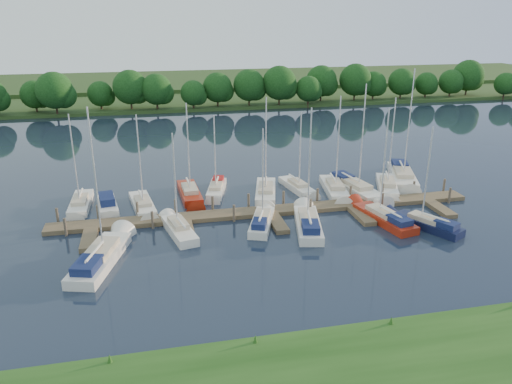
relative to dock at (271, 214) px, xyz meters
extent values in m
plane|color=#1A2534|center=(0.00, -7.31, -0.20)|extent=(260.00, 260.00, 0.00)
cube|color=#4C3E2B|center=(0.00, 0.69, 0.00)|extent=(40.00, 2.00, 0.40)
cube|color=#4C3E2B|center=(-16.00, -2.31, 0.00)|extent=(1.20, 4.00, 0.40)
cube|color=#4C3E2B|center=(-8.00, -2.31, 0.00)|extent=(1.20, 4.00, 0.40)
cube|color=#4C3E2B|center=(0.00, -2.31, 0.00)|extent=(1.20, 4.00, 0.40)
cube|color=#4C3E2B|center=(8.00, -2.31, 0.00)|extent=(1.20, 4.00, 0.40)
cube|color=#4C3E2B|center=(16.00, -2.31, 0.00)|extent=(1.20, 4.00, 0.40)
cylinder|color=#473D33|center=(-19.00, 1.99, 0.40)|extent=(0.24, 0.24, 2.00)
cylinder|color=#473D33|center=(-15.55, 1.99, 0.40)|extent=(0.24, 0.24, 2.00)
cylinder|color=#473D33|center=(-12.09, 1.99, 0.40)|extent=(0.24, 0.24, 2.00)
cylinder|color=#473D33|center=(-8.64, 1.99, 0.40)|extent=(0.24, 0.24, 2.00)
cylinder|color=#473D33|center=(-5.18, 1.99, 0.40)|extent=(0.24, 0.24, 2.00)
cylinder|color=#473D33|center=(-1.73, 1.99, 0.40)|extent=(0.24, 0.24, 2.00)
cylinder|color=#473D33|center=(1.73, 1.99, 0.40)|extent=(0.24, 0.24, 2.00)
cylinder|color=#473D33|center=(5.18, 1.99, 0.40)|extent=(0.24, 0.24, 2.00)
cylinder|color=#473D33|center=(8.64, 1.99, 0.40)|extent=(0.24, 0.24, 2.00)
cylinder|color=#473D33|center=(12.09, 1.99, 0.40)|extent=(0.24, 0.24, 2.00)
cylinder|color=#473D33|center=(15.55, 1.99, 0.40)|extent=(0.24, 0.24, 2.00)
cylinder|color=#473D33|center=(19.00, 1.99, 0.40)|extent=(0.24, 0.24, 2.00)
cylinder|color=#473D33|center=(-18.00, -0.61, 0.40)|extent=(0.24, 0.24, 2.00)
cylinder|color=#473D33|center=(-10.80, -0.61, 0.40)|extent=(0.24, 0.24, 2.00)
cylinder|color=#473D33|center=(-3.60, -0.61, 0.40)|extent=(0.24, 0.24, 2.00)
cylinder|color=#473D33|center=(3.60, -0.61, 0.40)|extent=(0.24, 0.24, 2.00)
cylinder|color=#473D33|center=(10.80, -0.61, 0.40)|extent=(0.24, 0.24, 2.00)
cylinder|color=#473D33|center=(18.00, -0.61, 0.40)|extent=(0.24, 0.24, 2.00)
cube|color=#264119|center=(0.00, 67.69, 0.10)|extent=(180.00, 30.00, 0.60)
cube|color=#334E22|center=(0.00, 92.69, 0.50)|extent=(220.00, 40.00, 1.40)
cylinder|color=#38281C|center=(-30.92, 56.39, 0.86)|extent=(0.36, 0.36, 2.12)
sphere|color=#10360E|center=(-30.92, 56.39, 3.46)|extent=(4.95, 4.95, 4.95)
sphere|color=#10360E|center=(-29.86, 56.59, 2.75)|extent=(3.54, 3.54, 3.54)
cylinder|color=#38281C|center=(-25.74, 55.83, 0.88)|extent=(0.36, 0.36, 2.15)
sphere|color=#10360E|center=(-25.74, 55.83, 3.50)|extent=(5.02, 5.02, 5.02)
sphere|color=#10360E|center=(-24.67, 56.03, 2.79)|extent=(3.58, 3.58, 3.58)
cylinder|color=#38281C|center=(-20.20, 54.64, 1.10)|extent=(0.36, 0.36, 2.59)
sphere|color=#10360E|center=(-20.20, 54.64, 4.26)|extent=(6.05, 6.05, 6.05)
sphere|color=#10360E|center=(-18.90, 54.84, 3.40)|extent=(4.32, 4.32, 4.32)
cylinder|color=#38281C|center=(-13.05, 53.56, 0.79)|extent=(0.36, 0.36, 1.99)
sphere|color=#10360E|center=(-13.05, 53.56, 3.22)|extent=(4.64, 4.64, 4.64)
sphere|color=#10360E|center=(-12.05, 53.76, 2.56)|extent=(3.31, 3.31, 3.31)
cylinder|color=#38281C|center=(-9.32, 56.30, 1.14)|extent=(0.36, 0.36, 2.68)
sphere|color=#10360E|center=(-9.32, 56.30, 4.42)|extent=(6.26, 6.26, 6.26)
sphere|color=#10360E|center=(-7.97, 56.50, 3.53)|extent=(4.47, 4.47, 4.47)
cylinder|color=#38281C|center=(-1.70, 52.82, 1.13)|extent=(0.36, 0.36, 2.67)
sphere|color=#10360E|center=(-1.70, 52.82, 4.39)|extent=(6.22, 6.22, 6.22)
sphere|color=#10360E|center=(-0.37, 53.02, 3.50)|extent=(4.45, 4.45, 4.45)
cylinder|color=#38281C|center=(3.11, 56.03, 0.98)|extent=(0.36, 0.36, 2.35)
sphere|color=#10360E|center=(3.11, 56.03, 3.85)|extent=(5.49, 5.49, 5.49)
sphere|color=#10360E|center=(4.29, 56.23, 3.07)|extent=(3.92, 3.92, 3.92)
cylinder|color=#38281C|center=(8.24, 54.90, 1.19)|extent=(0.36, 0.36, 2.79)
sphere|color=#10360E|center=(8.24, 54.90, 4.60)|extent=(6.50, 6.50, 6.50)
sphere|color=#10360E|center=(9.63, 55.10, 3.67)|extent=(4.64, 4.64, 4.64)
cylinder|color=#38281C|center=(13.33, 52.91, 1.05)|extent=(0.36, 0.36, 2.50)
sphere|color=#10360E|center=(13.33, 52.91, 4.10)|extent=(5.83, 5.83, 5.83)
sphere|color=#10360E|center=(14.58, 53.11, 3.27)|extent=(4.16, 4.16, 4.16)
cylinder|color=#38281C|center=(19.68, 54.75, 1.15)|extent=(0.36, 0.36, 2.70)
sphere|color=#10360E|center=(19.68, 54.75, 4.45)|extent=(6.30, 6.30, 6.30)
sphere|color=#10360E|center=(21.03, 54.95, 3.55)|extent=(4.50, 4.50, 4.50)
cylinder|color=#38281C|center=(25.02, 55.56, 1.20)|extent=(0.36, 0.36, 2.81)
sphere|color=#10360E|center=(25.02, 55.56, 4.64)|extent=(6.55, 6.55, 6.55)
sphere|color=#10360E|center=(26.42, 55.76, 3.70)|extent=(4.68, 4.68, 4.68)
cylinder|color=#38281C|center=(30.19, 56.46, 1.22)|extent=(0.36, 0.36, 2.84)
sphere|color=#10360E|center=(30.19, 56.46, 4.70)|extent=(6.63, 6.63, 6.63)
sphere|color=#10360E|center=(31.61, 56.66, 3.75)|extent=(4.74, 4.74, 4.74)
cylinder|color=#38281C|center=(35.28, 53.40, 0.90)|extent=(0.36, 0.36, 2.20)
sphere|color=#10360E|center=(35.28, 53.40, 3.58)|extent=(5.12, 5.12, 5.12)
sphere|color=#10360E|center=(36.38, 53.60, 2.85)|extent=(3.66, 3.66, 3.66)
cylinder|color=#38281C|center=(43.00, 55.89, 1.17)|extent=(0.36, 0.36, 2.74)
sphere|color=#10360E|center=(43.00, 55.89, 4.52)|extent=(6.39, 6.39, 6.39)
sphere|color=#10360E|center=(44.37, 56.09, 3.60)|extent=(4.57, 4.57, 4.57)
cylinder|color=#38281C|center=(48.13, 56.29, 0.94)|extent=(0.36, 0.36, 2.29)
sphere|color=#10360E|center=(48.13, 56.29, 3.74)|extent=(5.34, 5.34, 5.34)
sphere|color=#10360E|center=(49.28, 56.49, 2.98)|extent=(3.81, 3.81, 3.81)
cylinder|color=#38281C|center=(54.02, 53.66, 1.04)|extent=(0.36, 0.36, 2.47)
sphere|color=#10360E|center=(54.02, 53.66, 4.06)|extent=(5.77, 5.77, 5.77)
sphere|color=#10360E|center=(55.25, 53.86, 3.23)|extent=(4.12, 4.12, 4.12)
cylinder|color=#38281C|center=(59.40, 54.46, 1.11)|extent=(0.36, 0.36, 2.62)
sphere|color=#10360E|center=(59.40, 54.46, 4.30)|extent=(6.10, 6.10, 6.10)
sphere|color=#10360E|center=(60.71, 54.66, 3.43)|extent=(4.36, 4.36, 4.36)
cylinder|color=#38281C|center=(65.19, 52.93, 1.11)|extent=(0.36, 0.36, 2.63)
sphere|color=#10360E|center=(65.19, 52.93, 4.33)|extent=(6.13, 6.13, 6.13)
sphere|color=#10360E|center=(66.50, 53.13, 3.45)|extent=(4.38, 4.38, 4.38)
cube|color=silver|center=(-17.52, 6.27, -0.05)|extent=(1.89, 6.37, 1.02)
cone|color=silver|center=(-17.58, 3.11, -0.05)|extent=(0.93, 2.23, 0.89)
cube|color=#C2B195|center=(-17.52, 5.96, 0.59)|extent=(1.38, 2.87, 0.46)
cylinder|color=silver|center=(-17.53, 5.64, 4.72)|extent=(0.12, 0.12, 8.55)
cylinder|color=silver|center=(-17.51, 6.91, 0.96)|extent=(0.15, 2.85, 0.10)
cylinder|color=silver|center=(-17.51, 6.91, 0.96)|extent=(0.25, 2.54, 0.20)
cube|color=silver|center=(-14.95, 5.15, -0.05)|extent=(2.37, 5.22, 0.97)
cone|color=silver|center=(-14.59, 2.66, -0.05)|extent=(1.04, 1.61, 0.83)
cube|color=#15204C|center=(-14.95, 5.15, 0.72)|extent=(1.71, 2.93, 0.87)
cube|color=silver|center=(-11.67, 4.78, -0.05)|extent=(2.69, 6.55, 0.94)
cone|color=silver|center=(-11.20, 1.64, -0.05)|extent=(1.21, 2.33, 0.89)
cube|color=#C2B195|center=(-11.62, 4.46, 0.52)|extent=(1.74, 3.02, 0.43)
cylinder|color=silver|center=(-11.57, 4.15, 4.68)|extent=(0.12, 0.12, 8.58)
cylinder|color=silver|center=(-11.76, 5.41, 0.86)|extent=(0.52, 2.84, 0.10)
cylinder|color=silver|center=(-11.76, 5.41, 0.86)|extent=(0.57, 2.54, 0.20)
cube|color=#9A200E|center=(-6.93, 6.85, -0.05)|extent=(2.18, 6.71, 1.19)
cone|color=#9A200E|center=(-6.76, 3.54, -0.05)|extent=(1.04, 2.36, 0.93)
cube|color=#C2B195|center=(-6.91, 6.52, 0.72)|extent=(1.54, 3.05, 0.54)
cylinder|color=silver|center=(-6.89, 6.18, 5.03)|extent=(0.12, 0.12, 8.95)
cylinder|color=silver|center=(-6.96, 7.51, 1.15)|extent=(0.25, 2.98, 0.10)
cylinder|color=silver|center=(-6.96, 7.51, 1.15)|extent=(0.33, 2.66, 0.20)
cube|color=silver|center=(-4.02, 7.59, -0.05)|extent=(2.93, 5.86, 0.98)
cone|color=silver|center=(-4.72, 4.86, -0.05)|extent=(1.26, 2.11, 0.79)
cube|color=#C2B195|center=(-4.09, 7.32, 0.55)|extent=(1.78, 2.75, 0.44)
cube|color=maroon|center=(-3.63, 9.12, 0.64)|extent=(1.49, 1.91, 0.49)
cylinder|color=silver|center=(-4.16, 7.04, 4.23)|extent=(0.12, 0.12, 7.62)
cylinder|color=silver|center=(-3.88, 8.14, 0.91)|extent=(0.73, 2.48, 0.10)
cylinder|color=silver|center=(-3.88, 8.14, 0.91)|extent=(0.75, 2.24, 0.20)
cube|color=silver|center=(0.86, 5.77, -0.05)|extent=(3.67, 7.30, 1.06)
cone|color=silver|center=(-0.02, 2.37, -0.05)|extent=(1.57, 2.63, 0.98)
cube|color=#C2B195|center=(0.77, 5.43, 0.62)|extent=(2.22, 3.43, 0.48)
cylinder|color=silver|center=(0.68, 5.09, 5.22)|extent=(0.12, 0.12, 9.49)
cylinder|color=silver|center=(1.04, 6.45, 1.01)|extent=(0.89, 3.09, 0.10)
cylinder|color=silver|center=(1.04, 6.45, 1.01)|extent=(0.90, 2.77, 0.20)
cube|color=silver|center=(4.43, 6.57, -0.05)|extent=(2.61, 5.95, 1.00)
cone|color=silver|center=(4.94, 3.74, -0.05)|extent=(1.15, 2.12, 0.81)
cube|color=#C2B195|center=(4.48, 6.29, 0.57)|extent=(1.65, 2.76, 0.45)
cylinder|color=silver|center=(4.54, 6.01, 4.32)|extent=(0.12, 0.12, 7.77)
cylinder|color=silver|center=(4.33, 7.14, 0.93)|extent=(0.56, 2.57, 0.10)
cylinder|color=silver|center=(4.33, 7.14, 0.93)|extent=(0.61, 2.30, 0.20)
cube|color=silver|center=(8.11, 5.07, -0.05)|extent=(3.04, 7.20, 1.15)
cone|color=silver|center=(7.56, 1.63, -0.05)|extent=(1.35, 2.57, 0.98)
cube|color=#C2B195|center=(8.06, 4.73, 0.69)|extent=(1.95, 3.33, 0.52)
cylinder|color=silver|center=(8.00, 4.38, 5.24)|extent=(0.12, 0.12, 9.42)
cylinder|color=silver|center=(8.23, 5.76, 1.10)|extent=(0.60, 3.12, 0.10)
cylinder|color=silver|center=(8.23, 5.76, 1.10)|extent=(0.64, 2.79, 0.20)
cube|color=silver|center=(10.18, 4.61, -0.05)|extent=(3.66, 8.10, 1.19)
cone|color=silver|center=(10.94, 0.77, -0.05)|extent=(1.60, 2.90, 1.10)
cube|color=#C2B195|center=(10.26, 4.23, 0.72)|extent=(2.29, 3.77, 0.54)
cube|color=#15204C|center=(9.76, 6.76, 0.83)|extent=(1.96, 2.60, 0.59)
cylinder|color=silver|center=(10.33, 3.85, 5.84)|extent=(0.12, 0.12, 10.56)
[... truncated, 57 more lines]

